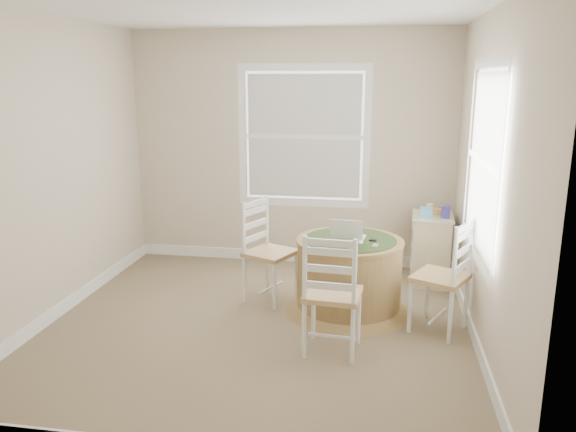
# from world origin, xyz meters

# --- Properties ---
(room) EXTENTS (3.64, 3.64, 2.64)m
(room) POSITION_xyz_m (0.17, 0.16, 1.30)
(room) COLOR #8D7E59
(room) RESTS_ON ground
(round_table) EXTENTS (1.14, 1.14, 0.68)m
(round_table) POSITION_xyz_m (0.75, 0.47, 0.37)
(round_table) COLOR olive
(round_table) RESTS_ON ground
(chair_left) EXTENTS (0.54, 0.55, 0.95)m
(chair_left) POSITION_xyz_m (0.00, 0.60, 0.47)
(chair_left) COLOR white
(chair_left) RESTS_ON ground
(chair_near) EXTENTS (0.45, 0.43, 0.95)m
(chair_near) POSITION_xyz_m (0.67, -0.34, 0.47)
(chair_near) COLOR white
(chair_near) RESTS_ON ground
(chair_right) EXTENTS (0.55, 0.55, 0.95)m
(chair_right) POSITION_xyz_m (1.52, 0.19, 0.47)
(chair_right) COLOR white
(chair_right) RESTS_ON ground
(laptop) EXTENTS (0.32, 0.29, 0.21)m
(laptop) POSITION_xyz_m (0.73, 0.50, 0.71)
(laptop) COLOR white
(laptop) RESTS_ON round_table
(mouse) EXTENTS (0.07, 0.09, 0.03)m
(mouse) POSITION_xyz_m (0.85, 0.37, 0.69)
(mouse) COLOR white
(mouse) RESTS_ON round_table
(phone) EXTENTS (0.06, 0.10, 0.02)m
(phone) POSITION_xyz_m (0.98, 0.31, 0.68)
(phone) COLOR #B7BABF
(phone) RESTS_ON round_table
(keys) EXTENTS (0.07, 0.06, 0.02)m
(keys) POSITION_xyz_m (0.95, 0.44, 0.68)
(keys) COLOR black
(keys) RESTS_ON round_table
(corner_chest) EXTENTS (0.43, 0.56, 0.72)m
(corner_chest) POSITION_xyz_m (1.54, 1.36, 0.36)
(corner_chest) COLOR beige
(corner_chest) RESTS_ON ground
(tissue_box) EXTENTS (0.13, 0.13, 0.10)m
(tissue_box) POSITION_xyz_m (1.47, 1.26, 0.77)
(tissue_box) COLOR #60B1DD
(tissue_box) RESTS_ON corner_chest
(box_yellow) EXTENTS (0.15, 0.11, 0.06)m
(box_yellow) POSITION_xyz_m (1.58, 1.41, 0.75)
(box_yellow) COLOR gold
(box_yellow) RESTS_ON corner_chest
(box_blue) EXTENTS (0.08, 0.08, 0.12)m
(box_blue) POSITION_xyz_m (1.65, 1.27, 0.78)
(box_blue) COLOR #333297
(box_blue) RESTS_ON corner_chest
(cup_cream) EXTENTS (0.07, 0.07, 0.09)m
(cup_cream) POSITION_xyz_m (1.52, 1.49, 0.76)
(cup_cream) COLOR beige
(cup_cream) RESTS_ON corner_chest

